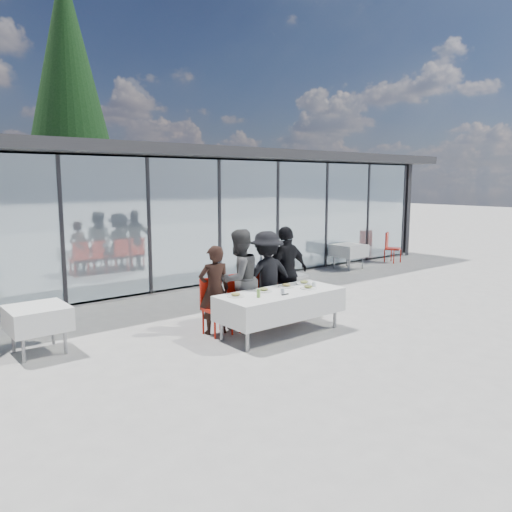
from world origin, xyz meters
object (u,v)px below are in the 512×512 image
at_px(diner_c, 267,277).
at_px(plate_b, 264,290).
at_px(spare_table_right, 349,251).
at_px(conifer_tree, 68,89).
at_px(dining_table, 281,304).
at_px(spare_table_left, 38,318).
at_px(diner_chair_c, 267,294).
at_px(plate_extra, 308,287).
at_px(lounger, 280,270).
at_px(diner_chair_a, 215,303).
at_px(plate_c, 286,286).
at_px(diner_chair_d, 286,290).
at_px(spare_chair_a, 390,246).
at_px(diner_chair_b, 239,299).
at_px(spare_chair_b, 327,249).
at_px(diner_b, 239,279).
at_px(diner_d, 287,272).
at_px(plate_d, 304,283).
at_px(juice_bottle, 259,293).
at_px(diner_a, 215,290).
at_px(folded_eyeglasses, 285,294).
at_px(plate_a, 236,295).

xyz_separation_m(diner_c, plate_b, (-0.52, -0.54, -0.09)).
height_order(diner_c, spare_table_right, diner_c).
bearing_deg(conifer_tree, diner_c, -93.26).
xyz_separation_m(dining_table, spare_table_left, (-3.56, 1.61, 0.02)).
distance_m(diner_chair_c, plate_extra, 0.93).
xyz_separation_m(plate_b, lounger, (3.41, 3.42, -0.52)).
height_order(diner_chair_a, lounger, diner_chair_a).
xyz_separation_m(plate_c, spare_table_right, (5.56, 3.34, -0.22)).
bearing_deg(diner_chair_d, diner_chair_c, 180.00).
height_order(plate_extra, spare_chair_a, spare_chair_a).
relative_size(diner_chair_b, spare_chair_b, 1.00).
bearing_deg(diner_b, dining_table, 108.15).
relative_size(diner_b, plate_extra, 6.22).
bearing_deg(spare_chair_a, spare_table_right, 179.07).
bearing_deg(diner_b, diner_d, 173.62).
distance_m(dining_table, spare_chair_a, 8.65).
bearing_deg(spare_chair_b, spare_chair_a, -21.28).
relative_size(diner_chair_c, diner_d, 0.55).
distance_m(plate_d, plate_extra, 0.41).
distance_m(plate_b, conifer_tree, 13.93).
xyz_separation_m(juice_bottle, conifer_tree, (1.58, 13.15, 5.17)).
bearing_deg(spare_chair_b, diner_chair_a, -151.55).
relative_size(diner_c, diner_chair_d, 1.76).
bearing_deg(diner_chair_c, diner_chair_b, 180.00).
xyz_separation_m(plate_d, spare_chair_a, (7.13, 3.32, -0.24)).
relative_size(dining_table, diner_chair_b, 2.32).
height_order(diner_a, conifer_tree, conifer_tree).
xyz_separation_m(plate_b, plate_d, (0.98, 0.01, 0.00)).
xyz_separation_m(plate_c, spare_chair_b, (5.45, 4.13, -0.24)).
bearing_deg(plate_extra, conifer_tree, 87.96).
height_order(plate_b, spare_table_right, plate_b).
height_order(dining_table, spare_chair_b, spare_chair_b).
bearing_deg(plate_extra, diner_chair_d, 72.93).
relative_size(diner_chair_c, lounger, 0.73).
distance_m(diner_c, diner_chair_c, 0.32).
xyz_separation_m(diner_b, diner_c, (0.65, 0.00, -0.04)).
xyz_separation_m(diner_chair_a, diner_b, (0.53, -0.01, 0.36)).
bearing_deg(diner_chair_d, plate_extra, -107.07).
xyz_separation_m(diner_a, diner_chair_a, (0.00, 0.01, -0.24)).
relative_size(folded_eyeglasses, lounger, 0.10).
relative_size(diner_d, juice_bottle, 12.81).
bearing_deg(diner_c, diner_d, -168.70).
distance_m(diner_b, conifer_tree, 13.39).
bearing_deg(plate_d, lounger, 54.55).
bearing_deg(diner_chair_b, diner_d, -0.27).
bearing_deg(spare_table_left, diner_a, -17.79).
bearing_deg(diner_a, plate_extra, 162.51).
bearing_deg(spare_chair_b, juice_bottle, -145.00).
bearing_deg(plate_b, plate_a, -179.00).
relative_size(diner_chair_a, juice_bottle, 7.01).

